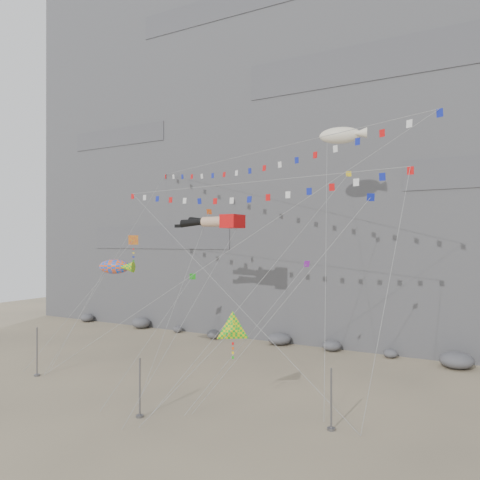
{
  "coord_description": "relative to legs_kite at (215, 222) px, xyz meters",
  "views": [
    {
      "loc": [
        21.49,
        -30.48,
        11.55
      ],
      "look_at": [
        -0.55,
        9.0,
        11.63
      ],
      "focal_mm": 35.0,
      "sensor_mm": 36.0,
      "label": 1
    }
  ],
  "objects": [
    {
      "name": "harlequin_kite",
      "position": [
        -6.46,
        -4.35,
        -1.78
      ],
      "size": [
        7.26,
        8.25,
        14.97
      ],
      "color": "red",
      "rests_on": "ground"
    },
    {
      "name": "cliff",
      "position": [
        2.49,
        24.43,
        11.63
      ],
      "size": [
        80.0,
        28.0,
        50.0
      ],
      "primitive_type": "cube",
      "color": "slate",
      "rests_on": "ground"
    },
    {
      "name": "anchor_pole_center",
      "position": [
        3.36,
        -14.57,
        -11.43
      ],
      "size": [
        0.12,
        0.12,
        3.87
      ],
      "primitive_type": "cylinder",
      "color": "slate",
      "rests_on": "ground"
    },
    {
      "name": "small_kite_a",
      "position": [
        -1.63,
        1.3,
        0.86
      ],
      "size": [
        4.01,
        15.01,
        20.62
      ],
      "color": "#DF4C12",
      "rests_on": "ground"
    },
    {
      "name": "flag_banner_lower",
      "position": [
        4.15,
        -2.45,
        3.2
      ],
      "size": [
        29.05,
        10.59,
        22.32
      ],
      "color": "red",
      "rests_on": "ground"
    },
    {
      "name": "legs_kite",
      "position": [
        0.0,
        0.0,
        0.0
      ],
      "size": [
        8.27,
        17.96,
        21.42
      ],
      "rotation": [
        0.0,
        0.0,
        -0.03
      ],
      "color": "red",
      "rests_on": "ground"
    },
    {
      "name": "small_kite_d",
      "position": [
        12.46,
        0.36,
        3.25
      ],
      "size": [
        9.58,
        15.35,
        24.37
      ],
      "color": "yellow",
      "rests_on": "ground"
    },
    {
      "name": "small_kite_e",
      "position": [
        16.04,
        -5.91,
        0.91
      ],
      "size": [
        10.8,
        7.45,
        18.93
      ],
      "color": "#1220A3",
      "rests_on": "ground"
    },
    {
      "name": "ground",
      "position": [
        2.49,
        -7.57,
        -13.37
      ],
      "size": [
        120.0,
        120.0,
        0.0
      ],
      "primitive_type": "plane",
      "color": "tan",
      "rests_on": "ground"
    },
    {
      "name": "small_kite_c",
      "position": [
        1.34,
        -5.86,
        -4.95
      ],
      "size": [
        1.56,
        10.2,
        12.82
      ],
      "color": "green",
      "rests_on": "ground"
    },
    {
      "name": "flag_banner_upper",
      "position": [
        3.09,
        2.71,
        6.82
      ],
      "size": [
        34.84,
        21.83,
        27.93
      ],
      "color": "red",
      "rests_on": "ground"
    },
    {
      "name": "anchor_pole_right",
      "position": [
        14.96,
        -10.48,
        -11.48
      ],
      "size": [
        0.12,
        0.12,
        3.78
      ],
      "primitive_type": "cylinder",
      "color": "slate",
      "rests_on": "ground"
    },
    {
      "name": "delta_kite",
      "position": [
        8.31,
        -11.01,
        -7.79
      ],
      "size": [
        5.01,
        5.97,
        8.38
      ],
      "color": "yellow",
      "rests_on": "ground"
    },
    {
      "name": "blimp_windsock",
      "position": [
        11.3,
        3.3,
        7.7
      ],
      "size": [
        5.31,
        14.19,
        24.87
      ],
      "color": "white",
      "rests_on": "ground"
    },
    {
      "name": "fish_windsock",
      "position": [
        -7.05,
        -6.2,
        -4.2
      ],
      "size": [
        5.55,
        5.76,
        10.7
      ],
      "color": "#FF520D",
      "rests_on": "ground"
    },
    {
      "name": "anchor_pole_left",
      "position": [
        -10.62,
        -11.68,
        -11.3
      ],
      "size": [
        0.12,
        0.12,
        4.15
      ],
      "primitive_type": "cylinder",
      "color": "slate",
      "rests_on": "ground"
    },
    {
      "name": "talus_boulders",
      "position": [
        2.49,
        9.43,
        -12.77
      ],
      "size": [
        60.0,
        3.0,
        1.2
      ],
      "primitive_type": null,
      "color": "#5B5C60",
      "rests_on": "ground"
    },
    {
      "name": "small_kite_b",
      "position": [
        10.68,
        -3.84,
        -3.79
      ],
      "size": [
        5.58,
        10.02,
        14.37
      ],
      "color": "purple",
      "rests_on": "ground"
    }
  ]
}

